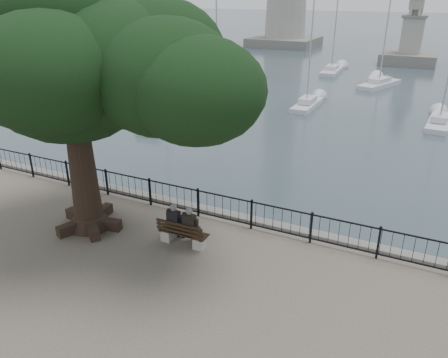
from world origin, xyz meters
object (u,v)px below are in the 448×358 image
Objects in this scene: tree at (91,63)px; person_right at (192,227)px; bench at (183,236)px; person_left at (176,224)px; lion_monument at (411,44)px.

person_right is at bearing 7.10° from tree.
tree is (-2.62, -0.26, 5.08)m from bench.
person_left is 0.54m from person_right.
lion_monument is at bearing 86.73° from person_left.
lion_monument reaches higher than person_left.
person_left is at bearing 8.57° from tree.
person_right is at bearing 19.82° from bench.
bench is 5.72m from tree.
lion_monument is at bearing 84.07° from tree.
lion_monument is (2.26, 49.16, 0.74)m from person_right.
person_left is (-0.28, 0.09, 0.32)m from bench.
bench is at bearing -92.93° from lion_monument.
bench is at bearing -160.18° from person_right.
lion_monument is (2.52, 49.25, 1.06)m from bench.
tree is 1.08× the size of lion_monument.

